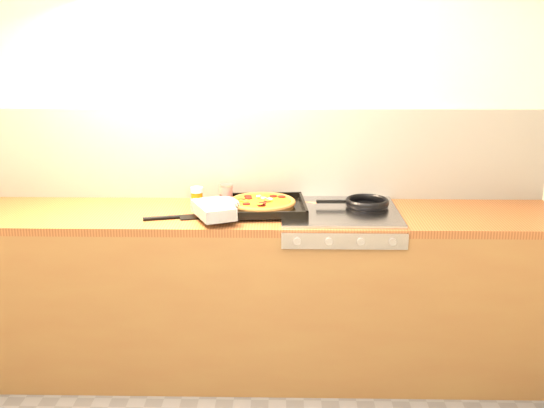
{
  "coord_description": "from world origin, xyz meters",
  "views": [
    {
      "loc": [
        0.16,
        -2.06,
        1.82
      ],
      "look_at": [
        0.1,
        1.08,
        0.95
      ],
      "focal_mm": 42.0,
      "sensor_mm": 36.0,
      "label": 1
    }
  ],
  "objects_px": {
    "frying_pan": "(366,203)",
    "juice_glass": "(197,197)",
    "tomato_can": "(226,194)",
    "pizza_on_tray": "(249,205)"
  },
  "relations": [
    {
      "from": "pizza_on_tray",
      "to": "tomato_can",
      "type": "relative_size",
      "value": 5.78
    },
    {
      "from": "frying_pan",
      "to": "tomato_can",
      "type": "xyz_separation_m",
      "value": [
        -0.75,
        0.12,
        0.02
      ]
    },
    {
      "from": "frying_pan",
      "to": "juice_glass",
      "type": "relative_size",
      "value": 3.54
    },
    {
      "from": "pizza_on_tray",
      "to": "frying_pan",
      "type": "bearing_deg",
      "value": 7.89
    },
    {
      "from": "frying_pan",
      "to": "juice_glass",
      "type": "distance_m",
      "value": 0.9
    },
    {
      "from": "frying_pan",
      "to": "tomato_can",
      "type": "bearing_deg",
      "value": 170.77
    },
    {
      "from": "tomato_can",
      "to": "juice_glass",
      "type": "height_order",
      "value": "juice_glass"
    },
    {
      "from": "pizza_on_tray",
      "to": "juice_glass",
      "type": "relative_size",
      "value": 5.52
    },
    {
      "from": "pizza_on_tray",
      "to": "juice_glass",
      "type": "xyz_separation_m",
      "value": [
        -0.28,
        0.12,
        0.01
      ]
    },
    {
      "from": "frying_pan",
      "to": "juice_glass",
      "type": "xyz_separation_m",
      "value": [
        -0.89,
        0.04,
        0.02
      ]
    }
  ]
}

